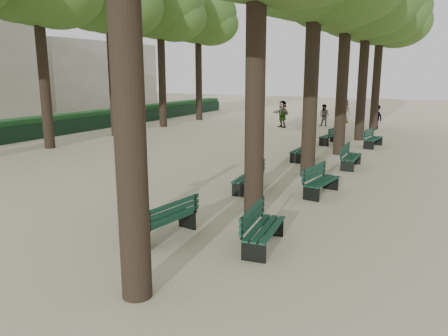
% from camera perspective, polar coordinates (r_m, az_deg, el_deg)
% --- Properties ---
extents(ground, '(120.00, 120.00, 0.00)m').
position_cam_1_polar(ground, '(10.28, -10.86, -9.44)').
color(ground, beige).
rests_on(ground, ground).
extents(tree_central_5, '(6.00, 6.00, 9.95)m').
position_cam_1_polar(tree_central_5, '(31.01, 19.90, 18.88)').
color(tree_central_5, '#33261C').
rests_on(tree_central_5, ground).
extents(tree_far_4, '(6.00, 6.00, 10.45)m').
position_cam_1_polar(tree_far_4, '(31.47, -8.38, 20.26)').
color(tree_far_4, '#33261C').
rests_on(tree_far_4, ground).
extents(tree_far_5, '(6.00, 6.00, 10.45)m').
position_cam_1_polar(tree_far_5, '(35.63, -3.42, 19.42)').
color(tree_far_5, '#33261C').
rests_on(tree_far_5, ground).
extents(bench_left_0, '(0.81, 1.86, 0.92)m').
position_cam_1_polar(bench_left_0, '(10.34, -7.66, -7.59)').
color(bench_left_0, black).
rests_on(bench_left_0, ground).
extents(bench_left_1, '(0.72, 1.84, 0.92)m').
position_cam_1_polar(bench_left_1, '(14.25, 3.18, -1.88)').
color(bench_left_1, black).
rests_on(bench_left_1, ground).
extents(bench_left_2, '(0.58, 1.80, 0.92)m').
position_cam_1_polar(bench_left_2, '(19.46, 10.07, 1.82)').
color(bench_left_2, black).
rests_on(bench_left_2, ground).
extents(bench_left_3, '(0.77, 1.85, 0.92)m').
position_cam_1_polar(bench_left_3, '(24.14, 13.58, 3.70)').
color(bench_left_3, black).
rests_on(bench_left_3, ground).
extents(bench_right_0, '(0.78, 1.86, 0.92)m').
position_cam_1_polar(bench_right_0, '(9.73, 5.24, -8.83)').
color(bench_right_0, black).
rests_on(bench_right_0, ground).
extents(bench_right_1, '(0.80, 1.86, 0.92)m').
position_cam_1_polar(bench_right_1, '(14.05, 12.61, -2.38)').
color(bench_right_1, black).
rests_on(bench_right_1, ground).
extents(bench_right_2, '(0.60, 1.81, 0.92)m').
position_cam_1_polar(bench_right_2, '(18.36, 16.26, 0.87)').
color(bench_right_2, black).
rests_on(bench_right_2, ground).
extents(bench_right_3, '(0.78, 1.85, 0.92)m').
position_cam_1_polar(bench_right_3, '(23.75, 18.92, 3.23)').
color(bench_right_3, black).
rests_on(bench_right_3, ground).
extents(man_with_map, '(0.70, 0.83, 1.91)m').
position_cam_1_polar(man_with_map, '(11.12, -11.73, -2.60)').
color(man_with_map, black).
rests_on(man_with_map, ground).
extents(pedestrian_a, '(0.81, 0.49, 1.56)m').
position_cam_1_polar(pedestrian_a, '(32.07, 12.97, 6.72)').
color(pedestrian_a, '#262628').
rests_on(pedestrian_a, ground).
extents(pedestrian_e, '(1.61, 1.34, 1.87)m').
position_cam_1_polar(pedestrian_e, '(30.82, 7.61, 7.00)').
color(pedestrian_e, '#262628').
rests_on(pedestrian_e, ground).
extents(pedestrian_d, '(0.81, 0.90, 1.77)m').
position_cam_1_polar(pedestrian_d, '(34.91, 15.49, 7.21)').
color(pedestrian_d, '#262628').
rests_on(pedestrian_d, ground).
extents(pedestrian_b, '(1.04, 0.92, 1.64)m').
position_cam_1_polar(pedestrian_b, '(31.57, 19.25, 6.34)').
color(pedestrian_b, '#262628').
rests_on(pedestrian_b, ground).
extents(fence, '(0.08, 42.00, 0.90)m').
position_cam_1_polar(fence, '(28.15, -21.28, 4.77)').
color(fence, black).
rests_on(fence, ground).
extents(hedge, '(1.20, 42.00, 1.20)m').
position_cam_1_polar(hedge, '(28.66, -22.24, 5.11)').
color(hedge, '#17441F').
rests_on(hedge, ground).
extents(building_far, '(12.00, 16.00, 7.00)m').
position_cam_1_polar(building_far, '(54.06, -19.22, 11.44)').
color(building_far, '#B7B2A3').
rests_on(building_far, ground).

